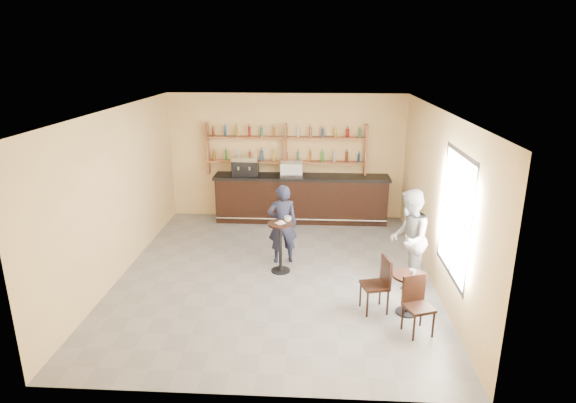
# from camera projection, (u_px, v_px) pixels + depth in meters

# --- Properties ---
(floor) EXTENTS (7.00, 7.00, 0.00)m
(floor) POSITION_uv_depth(u_px,v_px,m) (276.00, 274.00, 9.48)
(floor) COLOR slate
(floor) RESTS_ON ground
(ceiling) EXTENTS (7.00, 7.00, 0.00)m
(ceiling) POSITION_uv_depth(u_px,v_px,m) (274.00, 110.00, 8.51)
(ceiling) COLOR white
(ceiling) RESTS_ON wall_back
(wall_back) EXTENTS (7.00, 0.00, 7.00)m
(wall_back) POSITION_uv_depth(u_px,v_px,m) (286.00, 157.00, 12.33)
(wall_back) COLOR #F5CE8B
(wall_back) RESTS_ON floor
(wall_front) EXTENTS (7.00, 0.00, 7.00)m
(wall_front) POSITION_uv_depth(u_px,v_px,m) (250.00, 283.00, 5.66)
(wall_front) COLOR #F5CE8B
(wall_front) RESTS_ON floor
(wall_left) EXTENTS (0.00, 7.00, 7.00)m
(wall_left) POSITION_uv_depth(u_px,v_px,m) (118.00, 194.00, 9.16)
(wall_left) COLOR #F5CE8B
(wall_left) RESTS_ON floor
(wall_right) EXTENTS (0.00, 7.00, 7.00)m
(wall_right) POSITION_uv_depth(u_px,v_px,m) (437.00, 199.00, 8.83)
(wall_right) COLOR #F5CE8B
(wall_right) RESTS_ON floor
(window_pane) EXTENTS (0.00, 2.00, 2.00)m
(window_pane) POSITION_uv_depth(u_px,v_px,m) (456.00, 215.00, 7.66)
(window_pane) COLOR white
(window_pane) RESTS_ON wall_right
(window_frame) EXTENTS (0.04, 1.70, 2.10)m
(window_frame) POSITION_uv_depth(u_px,v_px,m) (455.00, 215.00, 7.66)
(window_frame) COLOR black
(window_frame) RESTS_ON wall_right
(shelf_unit) EXTENTS (4.00, 0.26, 1.40)m
(shelf_unit) POSITION_uv_depth(u_px,v_px,m) (286.00, 150.00, 12.14)
(shelf_unit) COLOR brown
(shelf_unit) RESTS_ON wall_back
(liquor_bottles) EXTENTS (3.68, 0.10, 1.00)m
(liquor_bottles) POSITION_uv_depth(u_px,v_px,m) (286.00, 143.00, 12.09)
(liquor_bottles) COLOR #8C5919
(liquor_bottles) RESTS_ON shelf_unit
(bar_counter) EXTENTS (4.41, 0.86, 1.19)m
(bar_counter) POSITION_uv_depth(u_px,v_px,m) (301.00, 198.00, 12.27)
(bar_counter) COLOR black
(bar_counter) RESTS_ON floor
(espresso_machine) EXTENTS (0.66, 0.44, 0.47)m
(espresso_machine) POSITION_uv_depth(u_px,v_px,m) (245.00, 166.00, 12.10)
(espresso_machine) COLOR black
(espresso_machine) RESTS_ON bar_counter
(pastry_case) EXTENTS (0.59, 0.49, 0.33)m
(pastry_case) POSITION_uv_depth(u_px,v_px,m) (292.00, 169.00, 12.06)
(pastry_case) COLOR silver
(pastry_case) RESTS_ON bar_counter
(pedestal_table) EXTENTS (0.57, 0.57, 1.02)m
(pedestal_table) POSITION_uv_depth(u_px,v_px,m) (281.00, 247.00, 9.44)
(pedestal_table) COLOR black
(pedestal_table) RESTS_ON floor
(napkin) EXTENTS (0.23, 0.23, 0.00)m
(napkin) POSITION_uv_depth(u_px,v_px,m) (280.00, 223.00, 9.29)
(napkin) COLOR white
(napkin) RESTS_ON pedestal_table
(donut) EXTENTS (0.13, 0.13, 0.04)m
(donut) POSITION_uv_depth(u_px,v_px,m) (281.00, 222.00, 9.27)
(donut) COLOR #E49353
(donut) RESTS_ON napkin
(cup_pedestal) EXTENTS (0.17, 0.17, 0.11)m
(cup_pedestal) POSITION_uv_depth(u_px,v_px,m) (288.00, 219.00, 9.36)
(cup_pedestal) COLOR white
(cup_pedestal) RESTS_ON pedestal_table
(man_main) EXTENTS (0.67, 0.50, 1.65)m
(man_main) POSITION_uv_depth(u_px,v_px,m) (282.00, 224.00, 9.80)
(man_main) COLOR black
(man_main) RESTS_ON floor
(cafe_table) EXTENTS (0.57, 0.57, 0.71)m
(cafe_table) POSITION_uv_depth(u_px,v_px,m) (408.00, 294.00, 7.97)
(cafe_table) COLOR black
(cafe_table) RESTS_ON floor
(cup_cafe) EXTENTS (0.12, 0.12, 0.09)m
(cup_cafe) POSITION_uv_depth(u_px,v_px,m) (413.00, 272.00, 7.85)
(cup_cafe) COLOR white
(cup_cafe) RESTS_ON cafe_table
(chair_west) EXTENTS (0.50, 0.50, 0.96)m
(chair_west) POSITION_uv_depth(u_px,v_px,m) (375.00, 285.00, 8.01)
(chair_west) COLOR black
(chair_west) RESTS_ON floor
(chair_south) EXTENTS (0.51, 0.51, 0.92)m
(chair_south) POSITION_uv_depth(u_px,v_px,m) (419.00, 307.00, 7.36)
(chair_south) COLOR black
(chair_south) RESTS_ON floor
(patron_second) EXTENTS (0.91, 1.05, 1.85)m
(patron_second) POSITION_uv_depth(u_px,v_px,m) (409.00, 239.00, 8.78)
(patron_second) COLOR #949398
(patron_second) RESTS_ON floor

